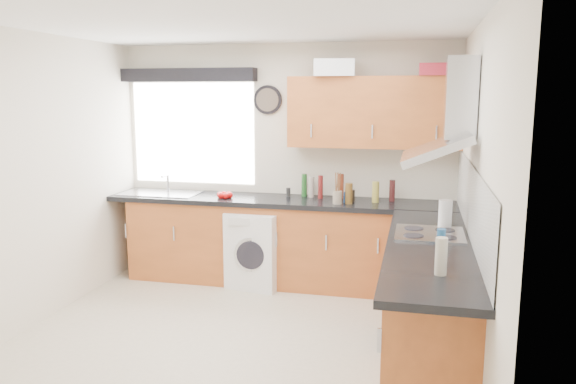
% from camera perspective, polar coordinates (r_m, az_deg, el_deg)
% --- Properties ---
extents(ground_plane, '(3.60, 3.60, 0.00)m').
position_cam_1_polar(ground_plane, '(4.71, -5.51, -14.98)').
color(ground_plane, beige).
extents(ceiling, '(3.60, 3.60, 0.02)m').
position_cam_1_polar(ceiling, '(4.30, -6.08, 16.83)').
color(ceiling, white).
rests_on(ceiling, wall_back).
extents(wall_back, '(3.60, 0.02, 2.50)m').
position_cam_1_polar(wall_back, '(6.05, -0.26, 3.01)').
color(wall_back, silver).
rests_on(wall_back, ground_plane).
extents(wall_front, '(3.60, 0.02, 2.50)m').
position_cam_1_polar(wall_front, '(2.73, -18.10, -6.06)').
color(wall_front, silver).
rests_on(wall_front, ground_plane).
extents(wall_left, '(0.02, 3.60, 2.50)m').
position_cam_1_polar(wall_left, '(5.20, -24.92, 0.94)').
color(wall_left, silver).
rests_on(wall_left, ground_plane).
extents(wall_right, '(0.02, 3.60, 2.50)m').
position_cam_1_polar(wall_right, '(4.13, 18.62, -0.78)').
color(wall_right, silver).
rests_on(wall_right, ground_plane).
extents(window, '(1.40, 0.02, 1.10)m').
position_cam_1_polar(window, '(6.33, -9.62, 5.91)').
color(window, white).
rests_on(window, wall_back).
extents(window_blind, '(1.50, 0.18, 0.14)m').
position_cam_1_polar(window_blind, '(6.24, -10.12, 11.63)').
color(window_blind, black).
rests_on(window_blind, wall_back).
extents(splashback, '(0.01, 3.00, 0.54)m').
position_cam_1_polar(splashback, '(4.43, 18.08, -0.96)').
color(splashback, white).
rests_on(splashback, wall_right).
extents(base_cab_back, '(3.00, 0.58, 0.86)m').
position_cam_1_polar(base_cab_back, '(5.95, -1.85, -5.16)').
color(base_cab_back, '#994D21').
rests_on(base_cab_back, ground_plane).
extents(base_cab_corner, '(0.60, 0.60, 0.86)m').
position_cam_1_polar(base_cab_corner, '(5.75, 13.80, -5.98)').
color(base_cab_corner, '#994D21').
rests_on(base_cab_corner, ground_plane).
extents(base_cab_right, '(0.58, 2.10, 0.86)m').
position_cam_1_polar(base_cab_right, '(4.47, 14.08, -10.67)').
color(base_cab_right, '#994D21').
rests_on(base_cab_right, ground_plane).
extents(worktop_back, '(3.60, 0.62, 0.05)m').
position_cam_1_polar(worktop_back, '(5.81, -0.95, -0.91)').
color(worktop_back, black).
rests_on(worktop_back, base_cab_back).
extents(worktop_right, '(0.62, 2.42, 0.05)m').
position_cam_1_polar(worktop_right, '(4.19, 14.23, -5.54)').
color(worktop_right, black).
rests_on(worktop_right, base_cab_right).
extents(sink, '(0.84, 0.46, 0.10)m').
position_cam_1_polar(sink, '(6.26, -12.85, 0.22)').
color(sink, '#B6BBC8').
rests_on(sink, worktop_back).
extents(oven, '(0.56, 0.58, 0.85)m').
position_cam_1_polar(oven, '(4.61, 13.93, -10.07)').
color(oven, black).
rests_on(oven, ground_plane).
extents(hob_plate, '(0.52, 0.52, 0.01)m').
position_cam_1_polar(hob_plate, '(4.47, 14.19, -4.13)').
color(hob_plate, '#B6BBC8').
rests_on(hob_plate, worktop_right).
extents(extractor_hood, '(0.52, 0.78, 0.66)m').
position_cam_1_polar(extractor_hood, '(4.35, 15.99, 6.79)').
color(extractor_hood, '#B6BBC8').
rests_on(extractor_hood, wall_right).
extents(upper_cabinets, '(1.70, 0.35, 0.70)m').
position_cam_1_polar(upper_cabinets, '(5.68, 8.76, 8.01)').
color(upper_cabinets, '#994D21').
rests_on(upper_cabinets, wall_back).
extents(washing_machine, '(0.61, 0.60, 0.79)m').
position_cam_1_polar(washing_machine, '(5.88, -3.06, -5.70)').
color(washing_machine, white).
rests_on(washing_machine, ground_plane).
extents(wall_clock, '(0.31, 0.04, 0.31)m').
position_cam_1_polar(wall_clock, '(6.01, -2.12, 9.34)').
color(wall_clock, black).
rests_on(wall_clock, wall_back).
extents(casserole, '(0.43, 0.34, 0.16)m').
position_cam_1_polar(casserole, '(5.63, 4.67, 12.47)').
color(casserole, white).
rests_on(casserole, upper_cabinets).
extents(storage_box, '(0.25, 0.21, 0.11)m').
position_cam_1_polar(storage_box, '(5.56, 14.49, 11.97)').
color(storage_box, '#A62130').
rests_on(storage_box, upper_cabinets).
extents(utensil_pot, '(0.09, 0.09, 0.13)m').
position_cam_1_polar(utensil_pot, '(5.54, 5.05, -0.55)').
color(utensil_pot, gray).
rests_on(utensil_pot, worktop_back).
extents(kitchen_roll, '(0.11, 0.11, 0.23)m').
position_cam_1_polar(kitchen_roll, '(4.68, 15.67, -2.20)').
color(kitchen_roll, white).
rests_on(kitchen_roll, worktop_right).
extents(tomato_cluster, '(0.17, 0.17, 0.07)m').
position_cam_1_polar(tomato_cluster, '(5.86, -6.44, -0.30)').
color(tomato_cluster, red).
rests_on(tomato_cluster, worktop_back).
extents(jar_0, '(0.05, 0.05, 0.24)m').
position_cam_1_polar(jar_0, '(5.81, 3.32, 0.51)').
color(jar_0, maroon).
rests_on(jar_0, worktop_back).
extents(jar_1, '(0.06, 0.06, 0.21)m').
position_cam_1_polar(jar_1, '(5.88, 2.37, 0.51)').
color(jar_1, gray).
rests_on(jar_1, worktop_back).
extents(jar_2, '(0.05, 0.05, 0.12)m').
position_cam_1_polar(jar_2, '(5.66, 6.53, -0.39)').
color(jar_2, black).
rests_on(jar_2, worktop_back).
extents(jar_3, '(0.07, 0.07, 0.21)m').
position_cam_1_polar(jar_3, '(5.66, 8.88, -0.00)').
color(jar_3, '#A19337').
rests_on(jar_3, worktop_back).
extents(jar_4, '(0.04, 0.04, 0.11)m').
position_cam_1_polar(jar_4, '(5.61, 5.86, -0.56)').
color(jar_4, navy).
rests_on(jar_4, worktop_back).
extents(jar_5, '(0.07, 0.07, 0.20)m').
position_cam_1_polar(jar_5, '(5.55, 6.20, -0.16)').
color(jar_5, brown).
rests_on(jar_5, worktop_back).
extents(jar_6, '(0.04, 0.04, 0.10)m').
position_cam_1_polar(jar_6, '(5.89, 0.03, -0.05)').
color(jar_6, black).
rests_on(jar_6, worktop_back).
extents(jar_7, '(0.06, 0.06, 0.24)m').
position_cam_1_polar(jar_7, '(5.92, 1.66, 0.70)').
color(jar_7, '#1E5520').
rests_on(jar_7, worktop_back).
extents(jar_8, '(0.06, 0.06, 0.21)m').
position_cam_1_polar(jar_8, '(5.75, 10.53, 0.14)').
color(jar_8, '#3D1616').
rests_on(jar_8, worktop_back).
extents(jar_9, '(0.06, 0.06, 0.26)m').
position_cam_1_polar(jar_9, '(5.81, 5.39, 0.58)').
color(jar_9, maroon).
rests_on(jar_9, worktop_back).
extents(bottle_0, '(0.05, 0.05, 0.23)m').
position_cam_1_polar(bottle_0, '(3.71, 15.26, -5.35)').
color(bottle_0, '#1B4F82').
rests_on(bottle_0, worktop_right).
extents(bottle_1, '(0.07, 0.07, 0.23)m').
position_cam_1_polar(bottle_1, '(3.49, 15.29, -6.32)').
color(bottle_1, '#B4AC9A').
rests_on(bottle_1, worktop_right).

